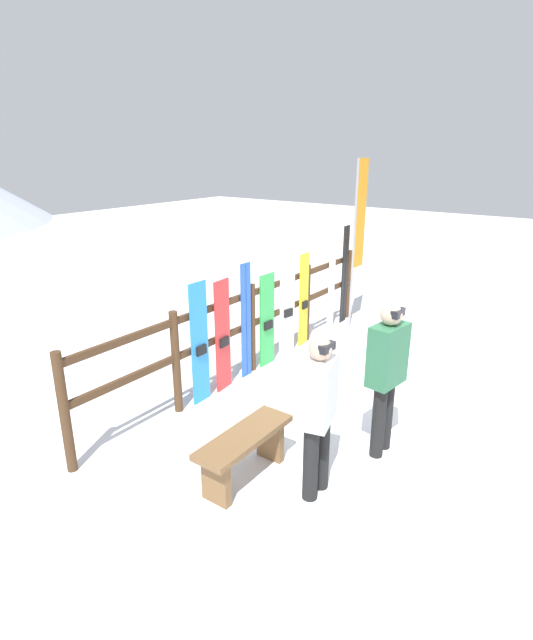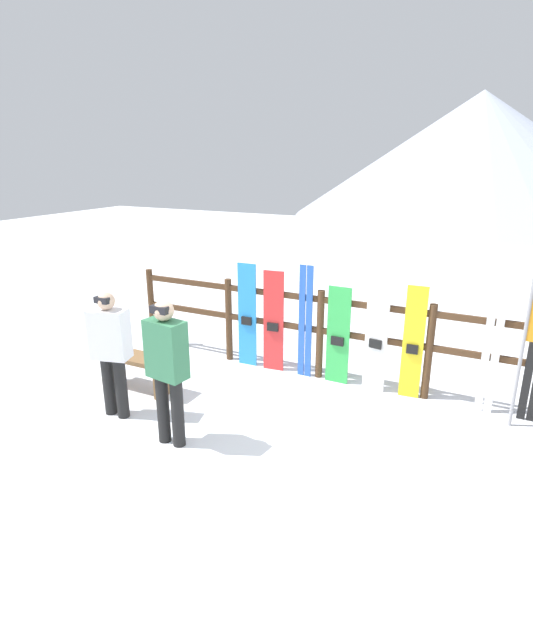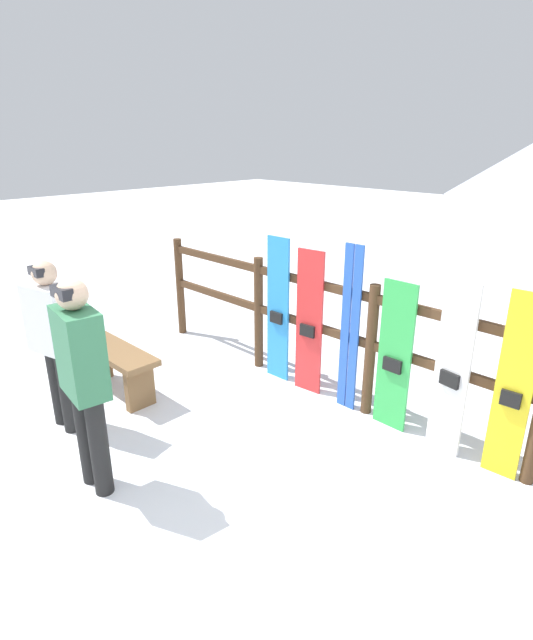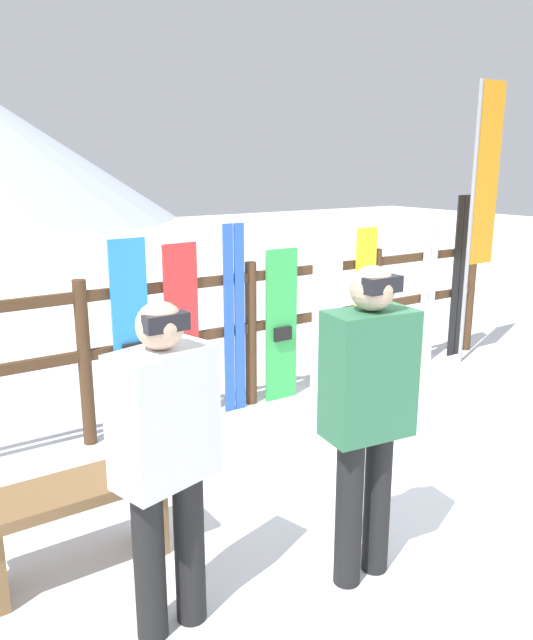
{
  "view_description": "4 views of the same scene",
  "coord_description": "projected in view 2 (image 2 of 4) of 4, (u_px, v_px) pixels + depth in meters",
  "views": [
    {
      "loc": [
        -5.18,
        -2.13,
        3.03
      ],
      "look_at": [
        -0.74,
        1.1,
        1.12
      ],
      "focal_mm": 28.0,
      "sensor_mm": 36.0,
      "label": 1
    },
    {
      "loc": [
        2.22,
        -4.26,
        3.0
      ],
      "look_at": [
        -0.33,
        0.89,
        1.09
      ],
      "focal_mm": 28.0,
      "sensor_mm": 36.0,
      "label": 2
    },
    {
      "loc": [
        2.26,
        -1.76,
        2.49
      ],
      "look_at": [
        -0.32,
        0.85,
        1.13
      ],
      "focal_mm": 28.0,
      "sensor_mm": 36.0,
      "label": 3
    },
    {
      "loc": [
        -2.81,
        -2.5,
        2.08
      ],
      "look_at": [
        -0.49,
        0.92,
        1.03
      ],
      "focal_mm": 35.0,
      "sensor_mm": 36.0,
      "label": 4
    }
  ],
  "objects": [
    {
      "name": "snowboard_white",
      "position": [
        376.0,
        338.0,
        6.49
      ],
      "size": [
        0.3,
        0.09,
        1.47
      ],
      "color": "white",
      "rests_on": "ground"
    },
    {
      "name": "ground_plane",
      "position": [
        258.0,
        441.0,
        5.5
      ],
      "size": [
        40.0,
        40.0,
        0.0
      ],
      "primitive_type": "plane",
      "color": "white"
    },
    {
      "name": "person_white",
      "position": [
        111.0,
        347.0,
        5.79
      ],
      "size": [
        0.48,
        0.34,
        1.54
      ],
      "color": "black",
      "rests_on": "ground"
    },
    {
      "name": "mountain_backdrop",
      "position": [
        477.0,
        155.0,
        24.87
      ],
      "size": [
        18.0,
        18.0,
        6.0
      ],
      "color": "#B2BCD1",
      "rests_on": "ground"
    },
    {
      "name": "snowboard_blue",
      "position": [
        247.0,
        316.0,
        7.29
      ],
      "size": [
        0.29,
        0.06,
        1.55
      ],
      "color": "#288CE0",
      "rests_on": "ground"
    },
    {
      "name": "ski_pair_white",
      "position": [
        491.0,
        352.0,
        5.9
      ],
      "size": [
        0.2,
        0.02,
        1.56
      ],
      "color": "white",
      "rests_on": "ground"
    },
    {
      "name": "snowboard_yellow",
      "position": [
        413.0,
        343.0,
        6.29
      ],
      "size": [
        0.26,
        0.07,
        1.49
      ],
      "color": "yellow",
      "rests_on": "ground"
    },
    {
      "name": "fence",
      "position": [
        320.0,
        326.0,
        6.87
      ],
      "size": [
        5.95,
        0.1,
        1.27
      ],
      "color": "#4C331E",
      "rests_on": "ground"
    },
    {
      "name": "ski_pair_blue",
      "position": [
        305.0,
        322.0,
        6.89
      ],
      "size": [
        0.19,
        0.02,
        1.61
      ],
      "color": "blue",
      "rests_on": "ground"
    },
    {
      "name": "snowboard_green",
      "position": [
        338.0,
        336.0,
        6.73
      ],
      "size": [
        0.32,
        0.06,
        1.36
      ],
      "color": "green",
      "rests_on": "ground"
    },
    {
      "name": "snowboard_red",
      "position": [
        273.0,
        322.0,
        7.12
      ],
      "size": [
        0.3,
        0.08,
        1.48
      ],
      "color": "red",
      "rests_on": "ground"
    },
    {
      "name": "person_plaid_green",
      "position": [
        167.0,
        364.0,
        5.18
      ],
      "size": [
        0.45,
        0.29,
        1.62
      ],
      "color": "black",
      "rests_on": "ground"
    },
    {
      "name": "bench",
      "position": [
        137.0,
        366.0,
        6.6
      ],
      "size": [
        1.1,
        0.36,
        0.49
      ],
      "color": "brown",
      "rests_on": "ground"
    }
  ]
}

